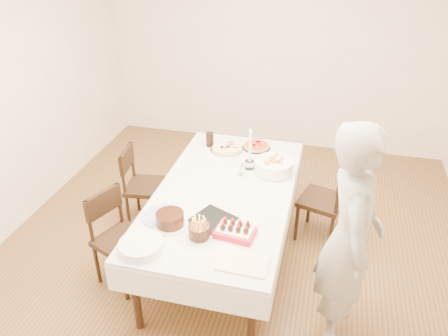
% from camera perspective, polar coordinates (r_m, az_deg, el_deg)
% --- Properties ---
extents(floor, '(5.00, 5.00, 0.00)m').
position_cam_1_polar(floor, '(4.23, 1.14, -11.30)').
color(floor, '#56371D').
rests_on(floor, ground).
extents(wall_back, '(4.50, 0.04, 2.70)m').
position_cam_1_polar(wall_back, '(5.83, 7.13, 15.44)').
color(wall_back, '#F4E3CD').
rests_on(wall_back, floor).
extents(dining_table, '(1.49, 2.30, 0.75)m').
position_cam_1_polar(dining_table, '(3.97, 0.00, -7.54)').
color(dining_table, silver).
rests_on(dining_table, floor).
extents(chair_right_savory, '(0.54, 0.54, 0.86)m').
position_cam_1_polar(chair_right_savory, '(4.30, 12.68, -4.15)').
color(chair_right_savory, black).
rests_on(chair_right_savory, floor).
extents(chair_left_savory, '(0.48, 0.48, 0.84)m').
position_cam_1_polar(chair_left_savory, '(4.50, -10.05, -2.38)').
color(chair_left_savory, black).
rests_on(chair_left_savory, floor).
extents(chair_left_dessert, '(0.57, 0.57, 0.86)m').
position_cam_1_polar(chair_left_dessert, '(3.81, -13.08, -9.23)').
color(chair_left_dessert, black).
rests_on(chair_left_dessert, floor).
extents(person, '(0.47, 0.67, 1.75)m').
position_cam_1_polar(person, '(3.15, 16.11, -8.94)').
color(person, '#AAA5A0').
rests_on(person, floor).
extents(pizza_white, '(0.39, 0.39, 0.04)m').
position_cam_1_polar(pizza_white, '(4.38, 0.36, 2.56)').
color(pizza_white, beige).
rests_on(pizza_white, dining_table).
extents(pizza_pepperoni, '(0.37, 0.37, 0.04)m').
position_cam_1_polar(pizza_pepperoni, '(4.44, 4.25, 2.88)').
color(pizza_pepperoni, red).
rests_on(pizza_pepperoni, dining_table).
extents(red_placemat, '(0.28, 0.28, 0.01)m').
position_cam_1_polar(red_placemat, '(4.09, 6.96, -0.22)').
color(red_placemat, '#B21E1E').
rests_on(red_placemat, dining_table).
extents(pasta_bowl, '(0.37, 0.37, 0.11)m').
position_cam_1_polar(pasta_bowl, '(4.01, 6.52, 0.24)').
color(pasta_bowl, white).
rests_on(pasta_bowl, dining_table).
extents(taper_candle, '(0.11, 0.11, 0.41)m').
position_cam_1_polar(taper_candle, '(3.99, 3.41, 2.52)').
color(taper_candle, white).
rests_on(taper_candle, dining_table).
extents(shaker_pair, '(0.10, 0.10, 0.10)m').
position_cam_1_polar(shaker_pair, '(3.95, 2.27, -0.35)').
color(shaker_pair, white).
rests_on(shaker_pair, dining_table).
extents(cola_glass, '(0.08, 0.08, 0.15)m').
position_cam_1_polar(cola_glass, '(4.45, -1.87, 3.73)').
color(cola_glass, black).
rests_on(cola_glass, dining_table).
extents(layer_cake, '(0.30, 0.30, 0.11)m').
position_cam_1_polar(layer_cake, '(3.35, -7.06, -6.67)').
color(layer_cake, black).
rests_on(layer_cake, dining_table).
extents(cake_board, '(0.40, 0.40, 0.01)m').
position_cam_1_polar(cake_board, '(3.41, -1.53, -6.81)').
color(cake_board, black).
rests_on(cake_board, dining_table).
extents(birthday_cake, '(0.19, 0.19, 0.15)m').
position_cam_1_polar(birthday_cake, '(3.20, -3.28, -7.70)').
color(birthday_cake, '#3A1E10').
rests_on(birthday_cake, dining_table).
extents(strawberry_box, '(0.31, 0.23, 0.07)m').
position_cam_1_polar(strawberry_box, '(3.24, 1.47, -8.25)').
color(strawberry_box, red).
rests_on(strawberry_box, dining_table).
extents(box_lid, '(0.35, 0.24, 0.03)m').
position_cam_1_polar(box_lid, '(3.03, 2.50, -12.36)').
color(box_lid, beige).
rests_on(box_lid, dining_table).
extents(plate_stack, '(0.37, 0.37, 0.06)m').
position_cam_1_polar(plate_stack, '(3.17, -10.77, -9.93)').
color(plate_stack, white).
rests_on(plate_stack, dining_table).
extents(china_plate, '(0.35, 0.35, 0.01)m').
position_cam_1_polar(china_plate, '(3.47, -8.08, -6.23)').
color(china_plate, white).
rests_on(china_plate, dining_table).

